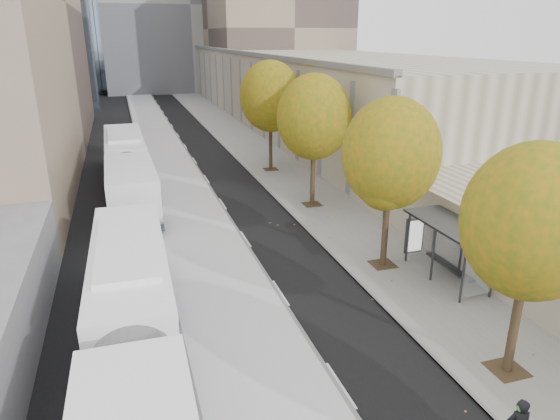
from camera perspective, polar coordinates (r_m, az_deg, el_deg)
name	(u,v)px	position (r m, az deg, el deg)	size (l,w,h in m)	color
bus_platform	(169,164)	(41.68, -12.60, 5.10)	(4.25, 150.00, 0.15)	silver
sidewalk	(263,158)	(43.07, -1.91, 5.96)	(4.75, 150.00, 0.08)	gray
building_tan	(285,80)	(73.20, 0.53, 14.65)	(18.00, 92.00, 8.00)	gray
building_far_block	(184,7)	(102.32, -10.96, 21.83)	(30.00, 18.00, 30.00)	gray
bus_shelter	(454,232)	(22.18, 19.28, -2.42)	(1.90, 4.40, 2.53)	#383A3F
tree_b	(533,222)	(15.73, 26.95, -1.26)	(4.00, 4.00, 6.97)	#2E2014
tree_c	(391,154)	(21.79, 12.56, 6.29)	(4.20, 4.20, 7.28)	#2E2014
tree_d	(314,117)	(29.74, 3.91, 10.53)	(4.40, 4.40, 7.60)	#2E2014
tree_e	(270,96)	(38.15, -1.11, 12.85)	(4.60, 4.60, 7.92)	#2E2014
bus_near	(133,344)	(15.45, -16.46, -14.48)	(2.89, 17.70, 2.94)	white
bus_far	(127,167)	(35.02, -17.04, 4.74)	(3.02, 18.51, 3.08)	white
distant_car	(124,148)	(46.53, -17.42, 6.81)	(1.42, 3.54, 1.20)	white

